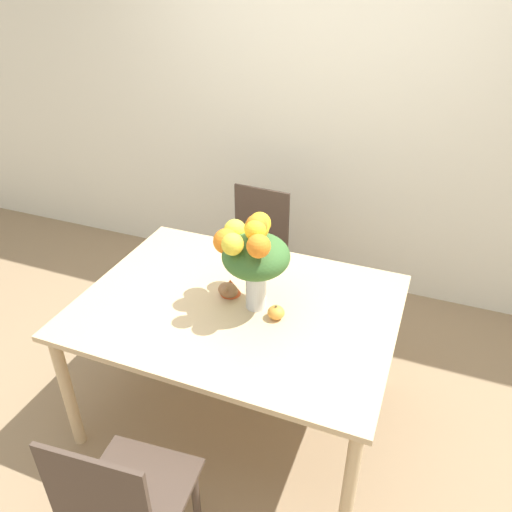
% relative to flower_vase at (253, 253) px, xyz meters
% --- Properties ---
extents(ground_plane, '(12.00, 12.00, 0.00)m').
position_rel_flower_vase_xyz_m(ground_plane, '(-0.08, -0.02, -1.06)').
color(ground_plane, '#8E7556').
extents(wall_back, '(8.00, 0.06, 2.70)m').
position_rel_flower_vase_xyz_m(wall_back, '(-0.08, 1.55, 0.29)').
color(wall_back, silver).
rests_on(wall_back, ground_plane).
extents(dining_table, '(1.55, 1.15, 0.76)m').
position_rel_flower_vase_xyz_m(dining_table, '(-0.08, -0.02, -0.38)').
color(dining_table, '#D1B284').
rests_on(dining_table, ground_plane).
extents(flower_vase, '(0.37, 0.42, 0.51)m').
position_rel_flower_vase_xyz_m(flower_vase, '(0.00, 0.00, 0.00)').
color(flower_vase, silver).
rests_on(flower_vase, dining_table).
extents(pumpkin, '(0.08, 0.08, 0.07)m').
position_rel_flower_vase_xyz_m(pumpkin, '(0.14, -0.05, -0.27)').
color(pumpkin, gold).
rests_on(pumpkin, dining_table).
extents(turkey_figurine, '(0.11, 0.14, 0.09)m').
position_rel_flower_vase_xyz_m(turkey_figurine, '(-0.15, 0.04, -0.26)').
color(turkey_figurine, '#936642').
rests_on(turkey_figurine, dining_table).
extents(dining_chair_near_window, '(0.44, 0.44, 0.92)m').
position_rel_flower_vase_xyz_m(dining_chair_near_window, '(-0.35, 0.89, -0.59)').
color(dining_chair_near_window, '#47382D').
rests_on(dining_chair_near_window, ground_plane).
extents(dining_chair_far_side, '(0.46, 0.46, 0.92)m').
position_rel_flower_vase_xyz_m(dining_chair_far_side, '(-0.13, -0.98, -0.59)').
color(dining_chair_far_side, '#47382D').
rests_on(dining_chair_far_side, ground_plane).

